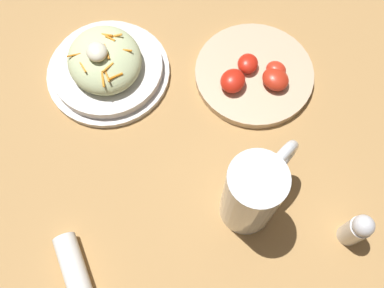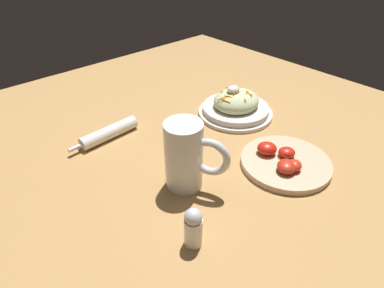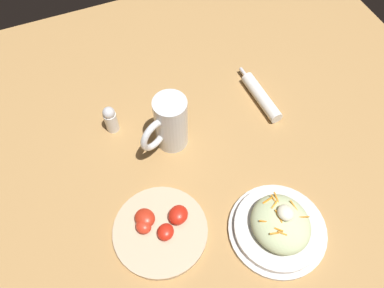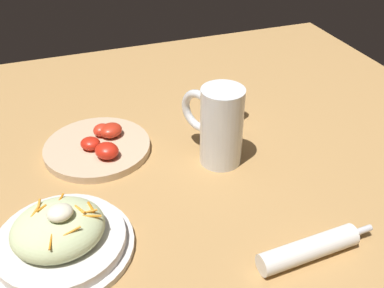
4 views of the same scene
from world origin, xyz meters
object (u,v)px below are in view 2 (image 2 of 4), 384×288
salad_plate (236,106)px  beer_mug (186,159)px  salt_shaker (193,227)px  napkin_roll (109,133)px  tomato_plate (285,162)px

salad_plate → beer_mug: 0.35m
salt_shaker → napkin_roll: bearing=80.9°
beer_mug → salt_shaker: bearing=-126.8°
beer_mug → tomato_plate: 0.25m
salad_plate → salt_shaker: bearing=-147.5°
beer_mug → tomato_plate: bearing=-26.5°
salad_plate → tomato_plate: 0.27m
napkin_roll → tomato_plate: size_ratio=0.94×
tomato_plate → salt_shaker: salt_shaker is taller
tomato_plate → salt_shaker: (-0.32, -0.02, 0.03)m
napkin_roll → salad_plate: bearing=-22.1°
napkin_roll → tomato_plate: (0.25, -0.39, -0.01)m
salad_plate → tomato_plate: salad_plate is taller
napkin_roll → salt_shaker: (-0.07, -0.41, 0.03)m
beer_mug → tomato_plate: (0.22, -0.11, -0.06)m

